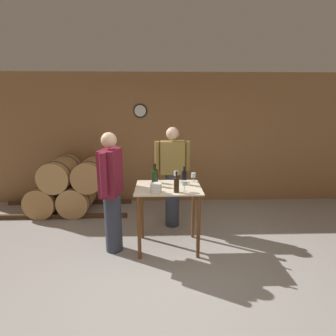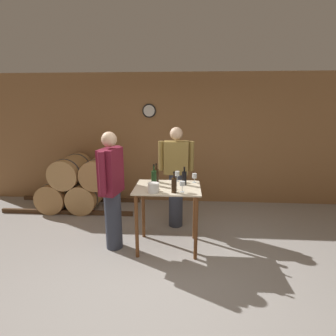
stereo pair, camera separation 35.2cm
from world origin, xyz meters
name	(u,v)px [view 2 (the right image)]	position (x,y,z in m)	size (l,w,h in m)	color
ground_plane	(158,281)	(0.00, 0.00, 0.00)	(14.00, 14.00, 0.00)	#9E9993
back_wall	(171,140)	(0.00, 2.75, 1.35)	(8.40, 0.08, 2.70)	#996B42
barrel_rack	(80,183)	(-1.83, 2.21, 0.52)	(2.59, 0.90, 1.08)	#4C331E
tasting_table	(168,201)	(0.06, 0.78, 0.73)	(0.92, 0.69, 0.94)	beige
wine_bottle_far_left	(154,178)	(-0.14, 0.84, 1.06)	(0.08, 0.08, 0.31)	#193819
wine_bottle_left	(156,175)	(-0.13, 1.01, 1.05)	(0.07, 0.07, 0.28)	black
wine_bottle_center	(174,185)	(0.16, 0.55, 1.05)	(0.07, 0.07, 0.28)	black
wine_bottle_right	(184,178)	(0.29, 0.89, 1.05)	(0.07, 0.07, 0.27)	black
wine_glass_near_left	(177,174)	(0.19, 1.06, 1.06)	(0.07, 0.07, 0.16)	silver
wine_glass_near_center	(182,184)	(0.27, 0.57, 1.05)	(0.07, 0.07, 0.15)	silver
wine_glass_near_right	(195,176)	(0.44, 1.02, 1.04)	(0.07, 0.07, 0.14)	silver
ice_bucket	(154,188)	(-0.11, 0.53, 1.01)	(0.15, 0.15, 0.13)	white
person_host	(112,189)	(-0.73, 0.73, 0.91)	(0.29, 0.58, 1.72)	#333847
person_visitor_with_scarf	(176,175)	(0.15, 1.52, 0.91)	(0.59, 0.24, 1.72)	#333847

